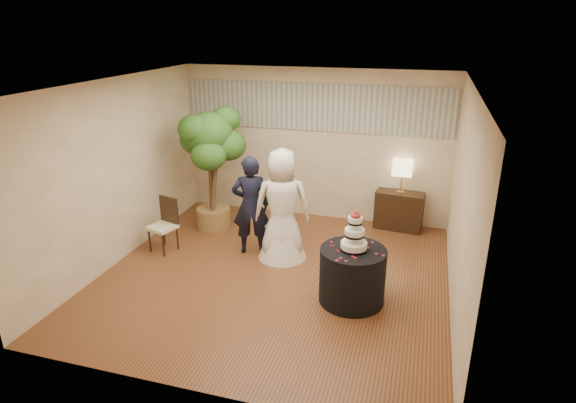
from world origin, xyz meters
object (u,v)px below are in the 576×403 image
(ficus_tree, at_px, (211,169))
(table_lamp, at_px, (402,177))
(console, at_px, (399,211))
(cake_table, at_px, (352,275))
(side_chair, at_px, (162,226))
(wedding_cake, at_px, (355,231))
(groom, at_px, (251,205))
(bride, at_px, (282,205))

(ficus_tree, bearing_deg, table_lamp, 15.60)
(console, bearing_deg, ficus_tree, -157.99)
(cake_table, height_order, side_chair, side_chair)
(console, xyz_separation_m, ficus_tree, (-3.24, -0.91, 0.77))
(cake_table, bearing_deg, wedding_cake, 0.00)
(groom, relative_size, console, 1.94)
(side_chair, bearing_deg, ficus_tree, 86.77)
(cake_table, relative_size, table_lamp, 1.51)
(console, bearing_deg, cake_table, -92.69)
(cake_table, bearing_deg, groom, 150.58)
(table_lamp, xyz_separation_m, side_chair, (-3.64, -2.00, -0.54))
(table_lamp, distance_m, ficus_tree, 3.37)
(cake_table, bearing_deg, ficus_tree, 148.26)
(groom, bearing_deg, cake_table, 131.98)
(bride, bearing_deg, cake_table, 123.34)
(cake_table, height_order, console, cake_table)
(wedding_cake, xyz_separation_m, table_lamp, (0.42, 2.65, -0.05))
(ficus_tree, bearing_deg, side_chair, -109.99)
(cake_table, distance_m, side_chair, 3.28)
(console, height_order, table_lamp, table_lamp)
(console, relative_size, side_chair, 0.94)
(bride, bearing_deg, ficus_tree, -45.40)
(cake_table, height_order, table_lamp, table_lamp)
(table_lamp, relative_size, side_chair, 0.65)
(bride, relative_size, table_lamp, 3.08)
(bride, relative_size, console, 2.13)
(console, distance_m, table_lamp, 0.64)
(cake_table, xyz_separation_m, side_chair, (-3.22, 0.65, 0.06))
(groom, height_order, bride, bride)
(table_lamp, bearing_deg, cake_table, -99.11)
(groom, xyz_separation_m, cake_table, (1.81, -1.02, -0.43))
(console, bearing_deg, groom, -137.53)
(ficus_tree, distance_m, side_chair, 1.35)
(groom, xyz_separation_m, table_lamp, (2.24, 1.63, 0.18))
(console, distance_m, side_chair, 4.15)
(ficus_tree, bearing_deg, wedding_cake, -31.74)
(wedding_cake, bearing_deg, ficus_tree, 148.26)
(bride, distance_m, side_chair, 2.02)
(bride, relative_size, wedding_cake, 3.27)
(bride, height_order, wedding_cake, bride)
(wedding_cake, relative_size, side_chair, 0.62)
(wedding_cake, xyz_separation_m, console, (0.42, 2.65, -0.69))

